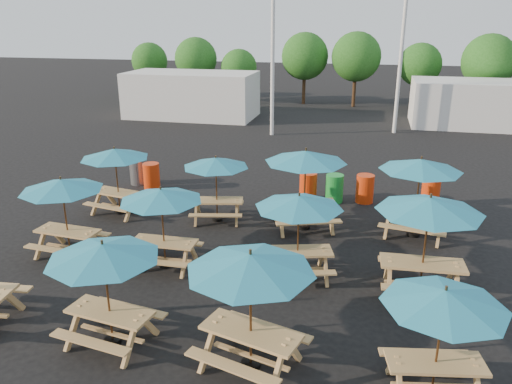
% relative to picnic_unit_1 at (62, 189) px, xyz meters
% --- Properties ---
extents(ground, '(120.00, 120.00, 0.00)m').
position_rel_picnic_unit_1_xyz_m(ground, '(4.42, 1.51, -1.87)').
color(ground, black).
rests_on(ground, ground).
extents(picnic_unit_1, '(2.28, 2.28, 2.14)m').
position_rel_picnic_unit_1_xyz_m(picnic_unit_1, '(0.00, 0.00, 0.00)').
color(picnic_unit_1, tan).
rests_on(picnic_unit_1, ground).
extents(picnic_unit_2, '(2.51, 2.51, 2.17)m').
position_rel_picnic_unit_1_xyz_m(picnic_unit_2, '(-0.14, 3.07, 0.02)').
color(picnic_unit_2, tan).
rests_on(picnic_unit_2, ground).
extents(picnic_unit_3, '(2.41, 2.41, 2.14)m').
position_rel_picnic_unit_1_xyz_m(picnic_unit_3, '(2.99, -3.26, -0.00)').
color(picnic_unit_3, tan).
rests_on(picnic_unit_3, ground).
extents(picnic_unit_4, '(2.09, 2.09, 2.09)m').
position_rel_picnic_unit_1_xyz_m(picnic_unit_4, '(2.75, -0.04, -0.04)').
color(picnic_unit_4, tan).
rests_on(picnic_unit_4, ground).
extents(picnic_unit_5, '(2.41, 2.41, 2.05)m').
position_rel_picnic_unit_1_xyz_m(picnic_unit_5, '(3.14, 3.18, -0.08)').
color(picnic_unit_5, tan).
rests_on(picnic_unit_5, ground).
extents(picnic_unit_6, '(2.79, 2.79, 2.29)m').
position_rel_picnic_unit_1_xyz_m(picnic_unit_6, '(5.79, -3.34, 0.13)').
color(picnic_unit_6, tan).
rests_on(picnic_unit_6, ground).
extents(picnic_unit_7, '(2.58, 2.58, 2.13)m').
position_rel_picnic_unit_1_xyz_m(picnic_unit_7, '(6.11, 0.17, -0.01)').
color(picnic_unit_7, tan).
rests_on(picnic_unit_7, ground).
extents(picnic_unit_8, '(3.07, 3.07, 2.43)m').
position_rel_picnic_unit_1_xyz_m(picnic_unit_8, '(5.86, 3.17, 0.25)').
color(picnic_unit_8, tan).
rests_on(picnic_unit_8, ground).
extents(picnic_unit_9, '(2.33, 2.33, 2.03)m').
position_rel_picnic_unit_1_xyz_m(picnic_unit_9, '(8.93, -3.37, -0.09)').
color(picnic_unit_9, tan).
rests_on(picnic_unit_9, ground).
extents(picnic_unit_10, '(2.44, 2.44, 2.37)m').
position_rel_picnic_unit_1_xyz_m(picnic_unit_10, '(8.98, 0.02, 0.20)').
color(picnic_unit_10, tan).
rests_on(picnic_unit_10, ground).
extents(picnic_unit_11, '(2.68, 2.68, 2.34)m').
position_rel_picnic_unit_1_xyz_m(picnic_unit_11, '(9.05, 3.35, 0.17)').
color(picnic_unit_11, tan).
rests_on(picnic_unit_11, ground).
extents(waste_bin_0, '(0.60, 0.60, 0.97)m').
position_rel_picnic_unit_1_xyz_m(waste_bin_0, '(-0.89, 6.02, -1.39)').
color(waste_bin_0, gray).
rests_on(waste_bin_0, ground).
extents(waste_bin_1, '(0.60, 0.60, 0.97)m').
position_rel_picnic_unit_1_xyz_m(waste_bin_1, '(-0.14, 5.59, -1.39)').
color(waste_bin_1, red).
rests_on(waste_bin_1, ground).
extents(waste_bin_2, '(0.60, 0.60, 0.97)m').
position_rel_picnic_unit_1_xyz_m(waste_bin_2, '(5.66, 5.70, -1.39)').
color(waste_bin_2, red).
rests_on(waste_bin_2, ground).
extents(waste_bin_3, '(0.60, 0.60, 0.97)m').
position_rel_picnic_unit_1_xyz_m(waste_bin_3, '(6.57, 5.70, -1.39)').
color(waste_bin_3, '#1A9332').
rests_on(waste_bin_3, ground).
extents(waste_bin_4, '(0.60, 0.60, 0.97)m').
position_rel_picnic_unit_1_xyz_m(waste_bin_4, '(7.59, 5.90, -1.39)').
color(waste_bin_4, red).
rests_on(waste_bin_4, ground).
extents(waste_bin_5, '(0.60, 0.60, 0.97)m').
position_rel_picnic_unit_1_xyz_m(waste_bin_5, '(9.75, 6.06, -1.39)').
color(waste_bin_5, red).
rests_on(waste_bin_5, ground).
extents(mast_0, '(0.20, 0.20, 12.00)m').
position_rel_picnic_unit_1_xyz_m(mast_0, '(2.42, 15.51, 4.13)').
color(mast_0, silver).
rests_on(mast_0, ground).
extents(mast_1, '(0.20, 0.20, 12.00)m').
position_rel_picnic_unit_1_xyz_m(mast_1, '(8.92, 17.51, 4.13)').
color(mast_1, silver).
rests_on(mast_1, ground).
extents(event_tent_0, '(8.00, 4.00, 2.80)m').
position_rel_picnic_unit_1_xyz_m(event_tent_0, '(-3.58, 19.51, -0.47)').
color(event_tent_0, silver).
rests_on(event_tent_0, ground).
extents(event_tent_1, '(7.00, 4.00, 2.60)m').
position_rel_picnic_unit_1_xyz_m(event_tent_1, '(13.42, 20.51, -0.57)').
color(event_tent_1, silver).
rests_on(event_tent_1, ground).
extents(tree_0, '(2.80, 2.80, 4.24)m').
position_rel_picnic_unit_1_xyz_m(tree_0, '(-9.65, 26.76, 0.96)').
color(tree_0, '#382314').
rests_on(tree_0, ground).
extents(tree_1, '(3.11, 3.11, 4.72)m').
position_rel_picnic_unit_1_xyz_m(tree_1, '(-5.32, 25.41, 1.28)').
color(tree_1, '#382314').
rests_on(tree_1, ground).
extents(tree_2, '(2.59, 2.59, 3.93)m').
position_rel_picnic_unit_1_xyz_m(tree_2, '(-1.96, 25.16, 0.75)').
color(tree_2, '#382314').
rests_on(tree_2, ground).
extents(tree_3, '(3.36, 3.36, 5.09)m').
position_rel_picnic_unit_1_xyz_m(tree_3, '(2.67, 26.23, 1.53)').
color(tree_3, '#382314').
rests_on(tree_3, ground).
extents(tree_4, '(3.41, 3.41, 5.17)m').
position_rel_picnic_unit_1_xyz_m(tree_4, '(6.32, 25.77, 1.59)').
color(tree_4, '#382314').
rests_on(tree_4, ground).
extents(tree_5, '(2.94, 2.94, 4.45)m').
position_rel_picnic_unit_1_xyz_m(tree_5, '(10.65, 26.19, 1.10)').
color(tree_5, '#382314').
rests_on(tree_5, ground).
extents(tree_6, '(3.38, 3.38, 5.13)m').
position_rel_picnic_unit_1_xyz_m(tree_6, '(14.66, 24.41, 1.55)').
color(tree_6, '#382314').
rests_on(tree_6, ground).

